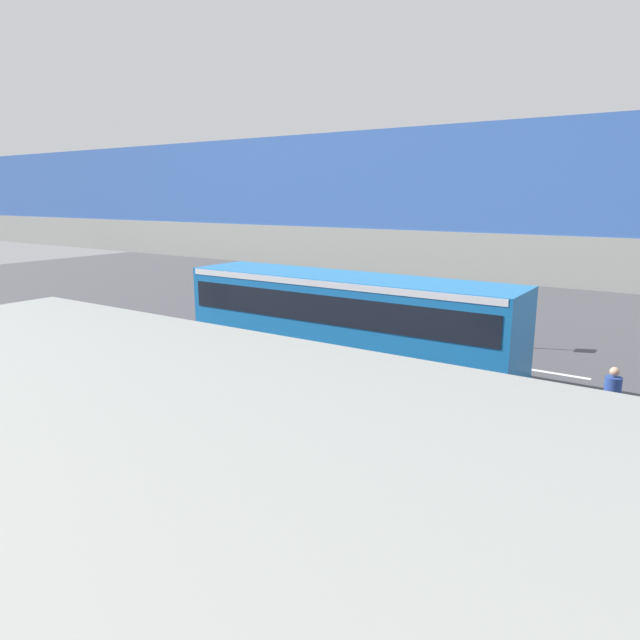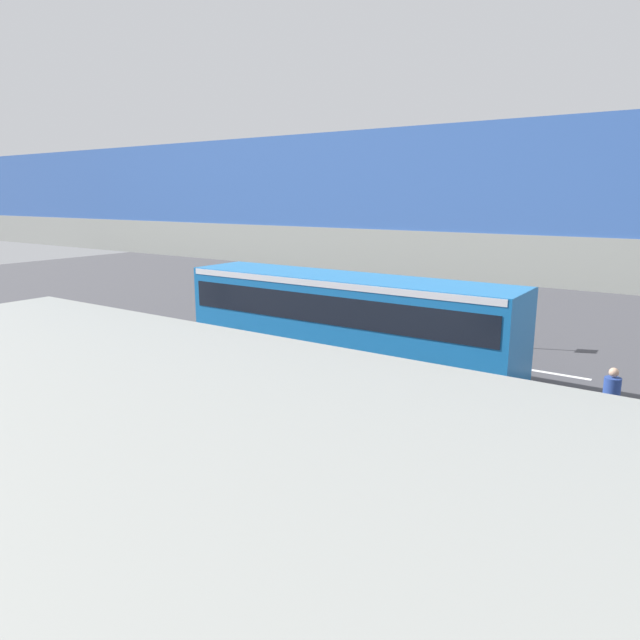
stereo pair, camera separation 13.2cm
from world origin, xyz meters
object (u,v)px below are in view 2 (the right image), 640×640
(bicycle_green, at_px, (46,328))
(parked_van, at_px, (572,450))
(bicycle_blue, at_px, (80,322))
(bicycle_orange, at_px, (35,340))
(traffic_sign, at_px, (506,299))
(pedestrian, at_px, (610,405))
(city_bus, at_px, (346,314))

(bicycle_green, bearing_deg, parked_van, 174.71)
(bicycle_blue, bearing_deg, bicycle_orange, 115.79)
(bicycle_green, xyz_separation_m, traffic_sign, (-16.04, -9.12, 1.52))
(parked_van, relative_size, bicycle_blue, 2.71)
(bicycle_orange, bearing_deg, parked_van, 178.22)
(parked_van, bearing_deg, pedestrian, -91.85)
(pedestrian, bearing_deg, traffic_sign, -56.94)
(bicycle_blue, relative_size, bicycle_orange, 1.00)
(bicycle_orange, height_order, pedestrian, pedestrian)
(parked_van, bearing_deg, bicycle_orange, -1.78)
(parked_van, distance_m, bicycle_orange, 19.11)
(bicycle_blue, distance_m, bicycle_green, 1.46)
(city_bus, distance_m, pedestrian, 8.39)
(bicycle_orange, relative_size, bicycle_green, 1.00)
(bicycle_green, distance_m, traffic_sign, 18.51)
(parked_van, xyz_separation_m, bicycle_orange, (19.08, -0.59, -0.81))
(bicycle_green, distance_m, pedestrian, 20.82)
(city_bus, xyz_separation_m, bicycle_blue, (12.32, 1.83, -1.51))
(bicycle_orange, bearing_deg, pedestrian, -170.40)
(parked_van, bearing_deg, bicycle_green, -5.29)
(bicycle_blue, xyz_separation_m, pedestrian, (-20.54, -0.48, 0.51))
(city_bus, height_order, bicycle_blue, city_bus)
(bicycle_green, height_order, pedestrian, pedestrian)
(parked_van, height_order, bicycle_blue, parked_van)
(bicycle_blue, relative_size, pedestrian, 0.99)
(bicycle_blue, distance_m, pedestrian, 20.55)
(bicycle_orange, height_order, bicycle_green, same)
(parked_van, relative_size, bicycle_orange, 2.71)
(bicycle_blue, height_order, pedestrian, pedestrian)
(city_bus, height_order, parked_van, city_bus)
(bicycle_orange, xyz_separation_m, pedestrian, (-19.21, -3.25, 0.51))
(pedestrian, bearing_deg, bicycle_green, 5.32)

